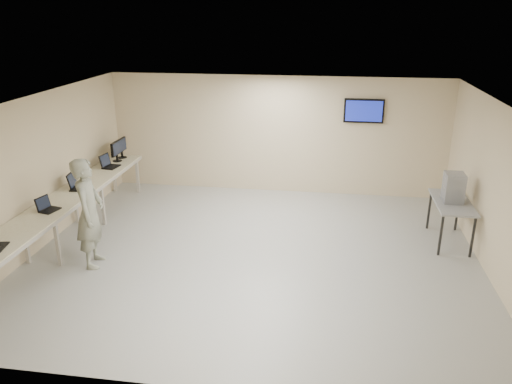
# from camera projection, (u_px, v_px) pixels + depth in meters

# --- Properties ---
(room) EXTENTS (8.01, 7.01, 2.81)m
(room) POSITION_uv_depth(u_px,v_px,m) (257.00, 181.00, 8.68)
(room) COLOR #9D9D9D
(room) RESTS_ON ground
(workbench) EXTENTS (0.76, 6.00, 0.90)m
(workbench) POSITION_uv_depth(u_px,v_px,m) (65.00, 202.00, 9.33)
(workbench) COLOR beige
(workbench) RESTS_ON ground
(laptop_1) EXTENTS (0.34, 0.37, 0.26)m
(laptop_1) POSITION_uv_depth(u_px,v_px,m) (47.00, 207.00, 8.73)
(laptop_1) COLOR black
(laptop_1) RESTS_ON workbench
(laptop_2) EXTENTS (0.39, 0.44, 0.31)m
(laptop_2) POSITION_uv_depth(u_px,v_px,m) (76.00, 184.00, 9.81)
(laptop_2) COLOR black
(laptop_2) RESTS_ON workbench
(laptop_3) EXTENTS (0.36, 0.42, 0.30)m
(laptop_3) POSITION_uv_depth(u_px,v_px,m) (109.00, 164.00, 11.12)
(laptop_3) COLOR black
(laptop_3) RESTS_ON workbench
(monitor_near) EXTENTS (0.21, 0.48, 0.47)m
(monitor_near) POSITION_uv_depth(u_px,v_px,m) (116.00, 149.00, 11.49)
(monitor_near) COLOR black
(monitor_near) RESTS_ON workbench
(monitor_far) EXTENTS (0.21, 0.47, 0.47)m
(monitor_far) POSITION_uv_depth(u_px,v_px,m) (121.00, 146.00, 11.76)
(monitor_far) COLOR black
(monitor_far) RESTS_ON workbench
(soldier) EXTENTS (0.58, 0.77, 1.93)m
(soldier) POSITION_uv_depth(u_px,v_px,m) (90.00, 213.00, 8.47)
(soldier) COLOR gray
(soldier) RESTS_ON ground
(side_table) EXTENTS (0.65, 1.39, 0.84)m
(side_table) POSITION_uv_depth(u_px,v_px,m) (452.00, 205.00, 9.37)
(side_table) COLOR gray
(side_table) RESTS_ON ground
(storage_bins) EXTENTS (0.35, 0.39, 0.55)m
(storage_bins) POSITION_uv_depth(u_px,v_px,m) (454.00, 188.00, 9.25)
(storage_bins) COLOR gray
(storage_bins) RESTS_ON side_table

